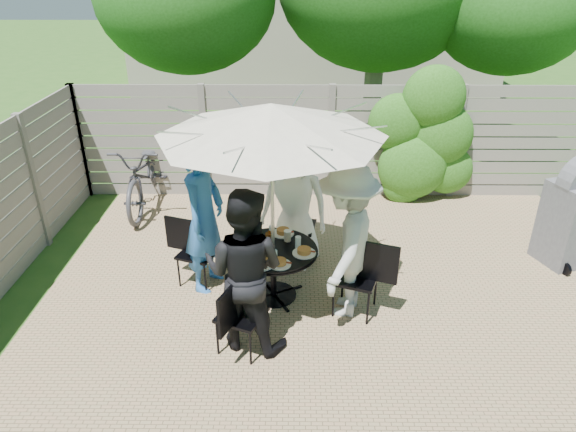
{
  "coord_description": "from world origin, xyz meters",
  "views": [
    {
      "loc": [
        -0.61,
        -4.82,
        3.56
      ],
      "look_at": [
        -0.65,
        0.33,
        0.96
      ],
      "focal_mm": 32.0,
      "sensor_mm": 36.0,
      "label": 1
    }
  ],
  "objects_px": {
    "chair_front": "(242,329)",
    "glass_left": "(248,244)",
    "chair_left": "(198,265)",
    "glass_back": "(272,231)",
    "glass_right": "(298,242)",
    "glass_front": "(274,256)",
    "bbq_grill": "(576,215)",
    "chair_right": "(356,291)",
    "coffee_cup": "(288,236)",
    "bicycle": "(146,174)",
    "plate_back": "(283,232)",
    "plate_right": "(304,252)",
    "syrup_jug": "(269,240)",
    "person_left": "(204,218)",
    "person_back": "(295,201)",
    "umbrella": "(271,120)",
    "plate_extra": "(280,263)",
    "person_front": "(245,271)",
    "chair_back": "(297,238)",
    "plate_left": "(243,242)",
    "plate_front": "(262,263)",
    "person_right": "(347,242)"
  },
  "relations": [
    {
      "from": "umbrella",
      "to": "bbq_grill",
      "type": "bearing_deg",
      "value": 12.42
    },
    {
      "from": "plate_left",
      "to": "syrup_jug",
      "type": "distance_m",
      "value": 0.31
    },
    {
      "from": "chair_front",
      "to": "glass_front",
      "type": "bearing_deg",
      "value": -2.7
    },
    {
      "from": "glass_left",
      "to": "glass_front",
      "type": "height_order",
      "value": "same"
    },
    {
      "from": "glass_front",
      "to": "coffee_cup",
      "type": "distance_m",
      "value": 0.48
    },
    {
      "from": "person_front",
      "to": "bicycle",
      "type": "xyz_separation_m",
      "value": [
        -1.82,
        3.26,
        -0.32
      ]
    },
    {
      "from": "glass_front",
      "to": "bbq_grill",
      "type": "xyz_separation_m",
      "value": [
        3.76,
        1.11,
        -0.05
      ]
    },
    {
      "from": "glass_back",
      "to": "coffee_cup",
      "type": "relative_size",
      "value": 1.17
    },
    {
      "from": "chair_left",
      "to": "chair_right",
      "type": "xyz_separation_m",
      "value": [
        1.84,
        -0.57,
        0.02
      ]
    },
    {
      "from": "plate_right",
      "to": "syrup_jug",
      "type": "xyz_separation_m",
      "value": [
        -0.39,
        0.17,
        0.06
      ]
    },
    {
      "from": "plate_back",
      "to": "umbrella",
      "type": "bearing_deg",
      "value": -107.1
    },
    {
      "from": "bbq_grill",
      "to": "chair_right",
      "type": "bearing_deg",
      "value": -177.93
    },
    {
      "from": "person_left",
      "to": "glass_front",
      "type": "distance_m",
      "value": 0.99
    },
    {
      "from": "umbrella",
      "to": "plate_front",
      "type": "xyz_separation_m",
      "value": [
        -0.11,
        -0.34,
        -1.45
      ]
    },
    {
      "from": "chair_right",
      "to": "bbq_grill",
      "type": "height_order",
      "value": "bbq_grill"
    },
    {
      "from": "chair_back",
      "to": "glass_back",
      "type": "height_order",
      "value": "chair_back"
    },
    {
      "from": "person_left",
      "to": "glass_right",
      "type": "relative_size",
      "value": 12.88
    },
    {
      "from": "person_front",
      "to": "glass_front",
      "type": "relative_size",
      "value": 12.31
    },
    {
      "from": "chair_right",
      "to": "plate_extra",
      "type": "height_order",
      "value": "chair_right"
    },
    {
      "from": "glass_left",
      "to": "coffee_cup",
      "type": "distance_m",
      "value": 0.48
    },
    {
      "from": "person_left",
      "to": "bbq_grill",
      "type": "xyz_separation_m",
      "value": [
        4.58,
        0.59,
        -0.24
      ]
    },
    {
      "from": "plate_back",
      "to": "coffee_cup",
      "type": "relative_size",
      "value": 2.17
    },
    {
      "from": "chair_right",
      "to": "plate_front",
      "type": "distance_m",
      "value": 1.1
    },
    {
      "from": "chair_front",
      "to": "glass_front",
      "type": "height_order",
      "value": "chair_front"
    },
    {
      "from": "person_right",
      "to": "person_front",
      "type": "bearing_deg",
      "value": -45.0
    },
    {
      "from": "chair_front",
      "to": "coffee_cup",
      "type": "distance_m",
      "value": 1.27
    },
    {
      "from": "plate_right",
      "to": "syrup_jug",
      "type": "distance_m",
      "value": 0.43
    },
    {
      "from": "plate_right",
      "to": "plate_left",
      "type": "bearing_deg",
      "value": 162.9
    },
    {
      "from": "glass_front",
      "to": "bicycle",
      "type": "height_order",
      "value": "bicycle"
    },
    {
      "from": "person_back",
      "to": "glass_left",
      "type": "distance_m",
      "value": 0.98
    },
    {
      "from": "chair_left",
      "to": "chair_right",
      "type": "height_order",
      "value": "chair_right"
    },
    {
      "from": "glass_back",
      "to": "glass_right",
      "type": "height_order",
      "value": "same"
    },
    {
      "from": "glass_left",
      "to": "chair_left",
      "type": "bearing_deg",
      "value": 154.38
    },
    {
      "from": "coffee_cup",
      "to": "plate_extra",
      "type": "bearing_deg",
      "value": -98.35
    },
    {
      "from": "bicycle",
      "to": "glass_right",
      "type": "bearing_deg",
      "value": -46.5
    },
    {
      "from": "plate_front",
      "to": "plate_right",
      "type": "bearing_deg",
      "value": 27.9
    },
    {
      "from": "chair_left",
      "to": "plate_right",
      "type": "distance_m",
      "value": 1.39
    },
    {
      "from": "person_front",
      "to": "glass_right",
      "type": "xyz_separation_m",
      "value": [
        0.52,
        0.82,
        -0.14
      ]
    },
    {
      "from": "plate_right",
      "to": "plate_extra",
      "type": "distance_m",
      "value": 0.35
    },
    {
      "from": "person_right",
      "to": "glass_right",
      "type": "xyz_separation_m",
      "value": [
        -0.51,
        0.27,
        -0.16
      ]
    },
    {
      "from": "glass_back",
      "to": "coffee_cup",
      "type": "distance_m",
      "value": 0.21
    },
    {
      "from": "plate_left",
      "to": "plate_back",
      "type": "bearing_deg",
      "value": 27.9
    },
    {
      "from": "chair_back",
      "to": "person_front",
      "type": "height_order",
      "value": "person_front"
    },
    {
      "from": "person_left",
      "to": "chair_front",
      "type": "xyz_separation_m",
      "value": [
        0.51,
        -1.17,
        -0.64
      ]
    },
    {
      "from": "chair_left",
      "to": "bicycle",
      "type": "distance_m",
      "value": 2.49
    },
    {
      "from": "umbrella",
      "to": "person_back",
      "type": "bearing_deg",
      "value": 72.9
    },
    {
      "from": "plate_right",
      "to": "plate_extra",
      "type": "relative_size",
      "value": 1.08
    },
    {
      "from": "person_front",
      "to": "chair_right",
      "type": "distance_m",
      "value": 1.4
    },
    {
      "from": "chair_front",
      "to": "glass_left",
      "type": "bearing_deg",
      "value": 22.59
    },
    {
      "from": "person_back",
      "to": "glass_left",
      "type": "xyz_separation_m",
      "value": [
        -0.52,
        -0.82,
        -0.14
      ]
    }
  ]
}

